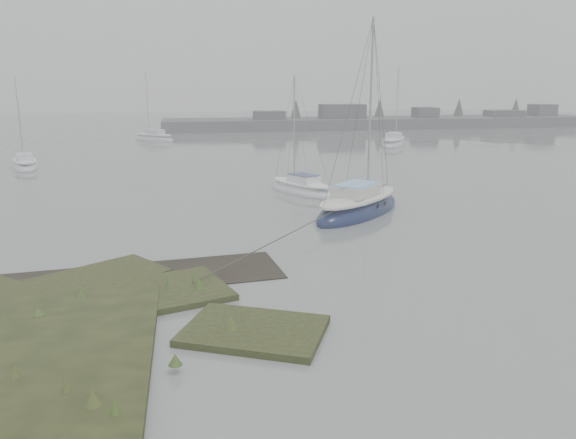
# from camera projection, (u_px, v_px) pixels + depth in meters

# --- Properties ---
(ground) EXTENTS (160.00, 160.00, 0.00)m
(ground) POSITION_uv_depth(u_px,v_px,m) (200.00, 165.00, 43.44)
(ground) COLOR slate
(ground) RESTS_ON ground
(far_shoreline) EXTENTS (60.00, 8.00, 4.15)m
(far_shoreline) POSITION_uv_depth(u_px,v_px,m) (387.00, 122.00, 78.36)
(far_shoreline) COLOR #4C4F51
(far_shoreline) RESTS_ON ground
(sailboat_main) EXTENTS (6.62, 6.65, 9.96)m
(sailboat_main) POSITION_uv_depth(u_px,v_px,m) (358.00, 208.00, 27.41)
(sailboat_main) COLOR #0E173A
(sailboat_main) RESTS_ON ground
(sailboat_white) EXTENTS (3.91, 5.25, 7.16)m
(sailboat_white) POSITION_uv_depth(u_px,v_px,m) (301.00, 189.00, 32.53)
(sailboat_white) COLOR silver
(sailboat_white) RESTS_ON ground
(sailboat_far_a) EXTENTS (3.17, 5.37, 7.20)m
(sailboat_far_a) POSITION_uv_depth(u_px,v_px,m) (25.00, 165.00, 41.88)
(sailboat_far_a) COLOR silver
(sailboat_far_a) RESTS_ON ground
(sailboat_far_b) EXTENTS (4.85, 6.14, 8.47)m
(sailboat_far_b) POSITION_uv_depth(u_px,v_px,m) (394.00, 143.00, 56.55)
(sailboat_far_b) COLOR #AFB3B8
(sailboat_far_b) RESTS_ON ground
(sailboat_far_c) EXTENTS (5.28, 5.21, 7.88)m
(sailboat_far_c) POSITION_uv_depth(u_px,v_px,m) (154.00, 138.00, 61.35)
(sailboat_far_c) COLOR #B6BAC2
(sailboat_far_c) RESTS_ON ground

